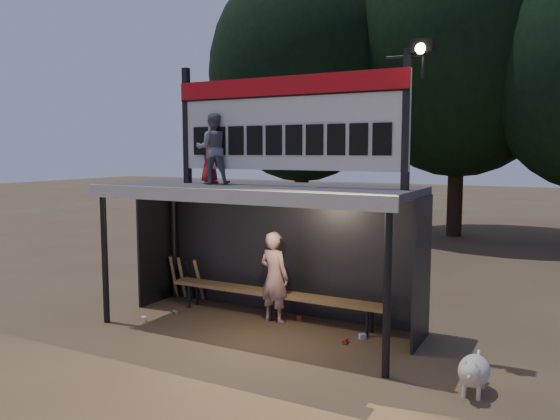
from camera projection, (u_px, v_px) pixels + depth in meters
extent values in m
plane|color=brown|center=(258.00, 328.00, 8.82)|extent=(80.00, 80.00, 0.00)
imported|color=silver|center=(274.00, 277.00, 9.09)|extent=(0.62, 0.47, 1.53)
imported|color=slate|center=(213.00, 149.00, 8.79)|extent=(0.70, 0.65, 1.14)
imported|color=#A21918|center=(209.00, 157.00, 8.99)|extent=(0.51, 0.46, 0.87)
cube|color=#3E3E41|center=(257.00, 189.00, 8.58)|extent=(5.00, 2.00, 0.12)
cube|color=silver|center=(221.00, 196.00, 7.69)|extent=(5.10, 0.06, 0.20)
cylinder|color=black|center=(105.00, 258.00, 9.03)|extent=(0.10, 0.10, 2.20)
cylinder|color=black|center=(387.00, 292.00, 6.80)|extent=(0.10, 0.10, 2.20)
cylinder|color=black|center=(174.00, 242.00, 10.61)|extent=(0.10, 0.10, 2.20)
cylinder|color=black|center=(422.00, 266.00, 8.38)|extent=(0.10, 0.10, 2.20)
cube|color=black|center=(286.00, 251.00, 9.59)|extent=(5.00, 0.04, 2.20)
cube|color=black|center=(156.00, 244.00, 10.31)|extent=(0.04, 1.00, 2.20)
cube|color=black|center=(422.00, 271.00, 7.99)|extent=(0.04, 1.00, 2.20)
cylinder|color=black|center=(286.00, 192.00, 9.47)|extent=(5.00, 0.06, 0.06)
cube|color=black|center=(187.00, 126.00, 9.10)|extent=(0.10, 0.10, 1.90)
cube|color=black|center=(406.00, 120.00, 7.38)|extent=(0.10, 0.10, 1.90)
cube|color=silver|center=(285.00, 124.00, 8.24)|extent=(3.80, 0.08, 1.40)
cube|color=red|center=(284.00, 85.00, 8.14)|extent=(3.80, 0.04, 0.28)
cube|color=black|center=(284.00, 96.00, 8.15)|extent=(3.80, 0.02, 0.03)
cube|color=black|center=(201.00, 141.00, 8.93)|extent=(0.27, 0.03, 0.45)
cube|color=black|center=(218.00, 141.00, 8.78)|extent=(0.27, 0.03, 0.45)
cube|color=black|center=(236.00, 141.00, 8.62)|extent=(0.27, 0.03, 0.45)
cube|color=black|center=(255.00, 140.00, 8.46)|extent=(0.27, 0.03, 0.45)
cube|color=black|center=(274.00, 140.00, 8.30)|extent=(0.27, 0.03, 0.45)
cube|color=black|center=(294.00, 140.00, 8.14)|extent=(0.27, 0.03, 0.45)
cube|color=black|center=(315.00, 140.00, 7.99)|extent=(0.27, 0.03, 0.45)
cube|color=black|center=(336.00, 140.00, 7.83)|extent=(0.27, 0.03, 0.45)
cube|color=black|center=(359.00, 139.00, 7.67)|extent=(0.27, 0.03, 0.45)
cube|color=black|center=(382.00, 139.00, 7.51)|extent=(0.27, 0.03, 0.45)
cylinder|color=black|center=(404.00, 56.00, 7.31)|extent=(0.50, 0.04, 0.04)
cylinder|color=black|center=(423.00, 66.00, 7.21)|extent=(0.04, 0.04, 0.30)
cube|color=black|center=(422.00, 46.00, 7.14)|extent=(0.30, 0.22, 0.18)
sphere|color=#FFD88C|center=(421.00, 48.00, 7.07)|extent=(0.14, 0.14, 0.14)
cube|color=olive|center=(274.00, 293.00, 9.26)|extent=(4.00, 0.35, 0.06)
cylinder|color=black|center=(189.00, 296.00, 9.97)|extent=(0.05, 0.05, 0.45)
cylinder|color=black|center=(197.00, 293.00, 10.18)|extent=(0.05, 0.05, 0.45)
cylinder|color=black|center=(270.00, 308.00, 9.18)|extent=(0.05, 0.05, 0.45)
cylinder|color=black|center=(277.00, 304.00, 9.39)|extent=(0.05, 0.05, 0.45)
cylinder|color=black|center=(367.00, 323.00, 8.39)|extent=(0.05, 0.05, 0.45)
cylinder|color=black|center=(372.00, 319.00, 8.60)|extent=(0.05, 0.05, 0.45)
cylinder|color=black|center=(302.00, 179.00, 19.27)|extent=(0.50, 0.50, 3.74)
ellipsoid|color=black|center=(302.00, 74.00, 18.88)|extent=(6.46, 6.46, 7.48)
cylinder|color=#2E2014|center=(456.00, 174.00, 18.25)|extent=(0.50, 0.50, 4.18)
ellipsoid|color=black|center=(460.00, 49.00, 17.81)|extent=(7.22, 7.22, 8.36)
ellipsoid|color=beige|center=(474.00, 371.00, 6.45)|extent=(0.36, 0.58, 0.36)
sphere|color=white|center=(471.00, 372.00, 6.19)|extent=(0.22, 0.22, 0.22)
cone|color=beige|center=(469.00, 377.00, 6.10)|extent=(0.10, 0.10, 0.10)
cone|color=beige|center=(466.00, 363.00, 6.18)|extent=(0.06, 0.06, 0.07)
cone|color=silver|center=(475.00, 365.00, 6.14)|extent=(0.06, 0.06, 0.07)
cylinder|color=beige|center=(464.00, 390.00, 6.34)|extent=(0.05, 0.05, 0.18)
cylinder|color=white|center=(478.00, 393.00, 6.27)|extent=(0.05, 0.05, 0.18)
cylinder|color=beige|center=(469.00, 379.00, 6.66)|extent=(0.05, 0.05, 0.18)
cylinder|color=silver|center=(483.00, 381.00, 6.59)|extent=(0.05, 0.05, 0.18)
cylinder|color=white|center=(478.00, 357.00, 6.70)|extent=(0.04, 0.16, 0.14)
cylinder|color=olive|center=(174.00, 276.00, 10.59)|extent=(0.08, 0.27, 0.84)
cylinder|color=#9D7349|center=(182.00, 278.00, 10.50)|extent=(0.09, 0.30, 0.83)
cylinder|color=black|center=(190.00, 279.00, 10.41)|extent=(0.07, 0.32, 0.83)
cylinder|color=#A67B4D|center=(199.00, 280.00, 10.32)|extent=(0.08, 0.35, 0.82)
cube|color=#B52F1F|center=(299.00, 318.00, 9.26)|extent=(0.11, 0.12, 0.08)
cylinder|color=#AAAAAF|center=(176.00, 312.00, 9.62)|extent=(0.14, 0.11, 0.07)
cube|color=beige|center=(144.00, 319.00, 9.18)|extent=(0.12, 0.12, 0.08)
cylinder|color=#B2271E|center=(345.00, 341.00, 8.13)|extent=(0.08, 0.12, 0.07)
cube|color=silver|center=(362.00, 336.00, 8.32)|extent=(0.12, 0.12, 0.08)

